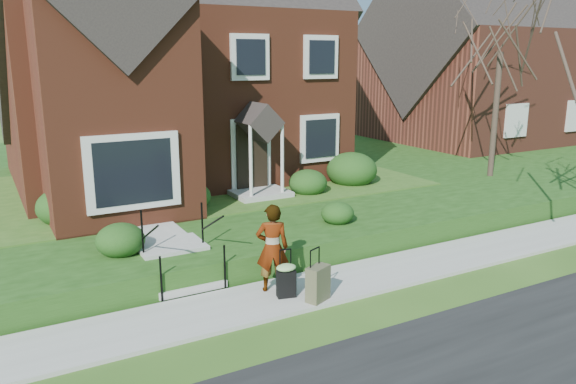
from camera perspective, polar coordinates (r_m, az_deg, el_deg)
ground at (r=11.69m, az=3.79°, el=-9.71°), size 120.00×120.00×0.00m
sidewalk at (r=11.68m, az=3.79°, el=-9.53°), size 60.00×1.60×0.08m
terrace at (r=22.62m, az=-2.67°, el=2.59°), size 44.00×20.00×0.60m
walkway at (r=14.93m, az=-14.99°, el=-2.37°), size 1.20×6.00×0.06m
main_house at (r=19.45m, az=-12.62°, el=15.19°), size 10.40×10.20×9.40m
neighbour_house at (r=29.64m, az=19.04°, el=14.12°), size 9.40×8.00×9.20m
front_steps at (r=12.08m, az=-11.15°, el=-6.74°), size 1.40×2.02×1.50m
foundation_shrubs at (r=15.81m, az=-4.02°, el=0.63°), size 10.26×4.64×1.14m
woman at (r=11.06m, az=-1.60°, el=-5.69°), size 0.76×0.64×1.77m
suitcase_black at (r=10.94m, az=-0.18°, el=-8.80°), size 0.46×0.41×0.96m
suitcase_olive at (r=10.81m, az=3.06°, el=-9.25°), size 0.54×0.44×1.04m
tree_gap at (r=20.27m, az=20.89°, el=14.26°), size 4.56×4.56×6.51m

